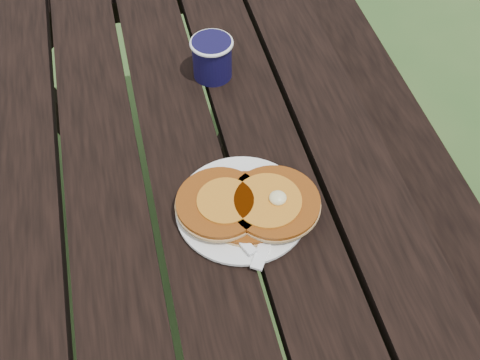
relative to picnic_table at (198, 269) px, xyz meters
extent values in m
plane|color=#2E5122|center=(0.00, 0.00, -0.37)|extent=(60.00, 60.00, 0.00)
cube|color=black|center=(0.00, 0.00, 0.36)|extent=(0.75, 1.80, 0.04)
cube|color=black|center=(0.55, 0.00, 0.06)|extent=(0.25, 1.80, 0.04)
cylinder|color=white|center=(0.07, -0.13, 0.39)|extent=(0.25, 0.25, 0.01)
cylinder|color=#8B420F|center=(0.08, -0.13, 0.40)|extent=(0.15, 0.15, 0.01)
cylinder|color=#8B420F|center=(0.04, -0.12, 0.41)|extent=(0.15, 0.15, 0.01)
cylinder|color=#8B420F|center=(0.13, -0.14, 0.41)|extent=(0.15, 0.15, 0.01)
cylinder|color=#B56B19|center=(0.12, -0.14, 0.42)|extent=(0.12, 0.12, 0.00)
ellipsoid|color=#F4E59E|center=(0.13, -0.14, 0.42)|extent=(0.03, 0.03, 0.02)
cube|color=white|center=(0.11, -0.18, 0.39)|extent=(0.11, 0.16, 0.00)
cylinder|color=black|center=(0.10, 0.23, 0.43)|extent=(0.08, 0.08, 0.09)
torus|color=white|center=(0.10, 0.23, 0.46)|extent=(0.09, 0.09, 0.01)
cylinder|color=black|center=(0.10, 0.23, 0.46)|extent=(0.07, 0.07, 0.01)
camera|label=1|loc=(-0.07, -0.72, 1.23)|focal=45.00mm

